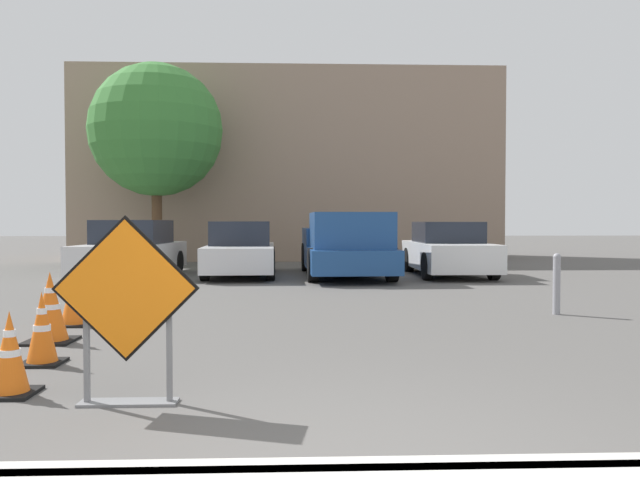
{
  "coord_description": "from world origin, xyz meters",
  "views": [
    {
      "loc": [
        -0.33,
        -3.21,
        1.41
      ],
      "look_at": [
        0.1,
        7.94,
        1.07
      ],
      "focal_mm": 35.0,
      "sensor_mm": 36.0,
      "label": 1
    }
  ],
  "objects_px": {
    "traffic_cone_third": "(50,308)",
    "parked_car_nearest": "(132,251)",
    "parked_car_second": "(241,250)",
    "pickup_truck": "(346,248)",
    "traffic_cone_fourth": "(75,296)",
    "traffic_cone_second": "(42,329)",
    "bollard_nearest": "(557,282)",
    "parked_car_third": "(448,250)",
    "traffic_cone_nearest": "(10,354)",
    "road_closed_sign": "(126,304)"
  },
  "relations": [
    {
      "from": "road_closed_sign",
      "to": "traffic_cone_fourth",
      "type": "relative_size",
      "value": 1.77
    },
    {
      "from": "bollard_nearest",
      "to": "traffic_cone_second",
      "type": "bearing_deg",
      "value": -154.68
    },
    {
      "from": "parked_car_nearest",
      "to": "pickup_truck",
      "type": "relative_size",
      "value": 0.77
    },
    {
      "from": "traffic_cone_third",
      "to": "parked_car_second",
      "type": "relative_size",
      "value": 0.18
    },
    {
      "from": "traffic_cone_fourth",
      "to": "parked_car_second",
      "type": "height_order",
      "value": "parked_car_second"
    },
    {
      "from": "pickup_truck",
      "to": "parked_car_second",
      "type": "bearing_deg",
      "value": -14.36
    },
    {
      "from": "bollard_nearest",
      "to": "parked_car_second",
      "type": "bearing_deg",
      "value": 127.42
    },
    {
      "from": "road_closed_sign",
      "to": "parked_car_third",
      "type": "xyz_separation_m",
      "value": [
        5.25,
        11.31,
        -0.13
      ]
    },
    {
      "from": "traffic_cone_nearest",
      "to": "parked_car_third",
      "type": "xyz_separation_m",
      "value": [
        6.27,
        10.98,
        0.32
      ]
    },
    {
      "from": "parked_car_nearest",
      "to": "pickup_truck",
      "type": "distance_m",
      "value": 5.41
    },
    {
      "from": "traffic_cone_third",
      "to": "bollard_nearest",
      "type": "bearing_deg",
      "value": 15.67
    },
    {
      "from": "parked_car_nearest",
      "to": "traffic_cone_third",
      "type": "bearing_deg",
      "value": 102.27
    },
    {
      "from": "traffic_cone_fourth",
      "to": "parked_car_nearest",
      "type": "height_order",
      "value": "parked_car_nearest"
    },
    {
      "from": "traffic_cone_third",
      "to": "parked_car_nearest",
      "type": "relative_size",
      "value": 0.2
    },
    {
      "from": "traffic_cone_third",
      "to": "pickup_truck",
      "type": "distance_m",
      "value": 9.31
    },
    {
      "from": "traffic_cone_second",
      "to": "traffic_cone_third",
      "type": "distance_m",
      "value": 1.2
    },
    {
      "from": "traffic_cone_nearest",
      "to": "bollard_nearest",
      "type": "distance_m",
      "value": 7.5
    },
    {
      "from": "road_closed_sign",
      "to": "parked_car_second",
      "type": "distance_m",
      "value": 11.5
    },
    {
      "from": "traffic_cone_second",
      "to": "traffic_cone_fourth",
      "type": "distance_m",
      "value": 2.39
    },
    {
      "from": "traffic_cone_second",
      "to": "traffic_cone_fourth",
      "type": "bearing_deg",
      "value": 102.09
    },
    {
      "from": "parked_car_nearest",
      "to": "parked_car_second",
      "type": "height_order",
      "value": "parked_car_nearest"
    },
    {
      "from": "traffic_cone_fourth",
      "to": "pickup_truck",
      "type": "height_order",
      "value": "pickup_truck"
    },
    {
      "from": "road_closed_sign",
      "to": "traffic_cone_second",
      "type": "distance_m",
      "value": 1.91
    },
    {
      "from": "traffic_cone_nearest",
      "to": "traffic_cone_third",
      "type": "bearing_deg",
      "value": 103.73
    },
    {
      "from": "traffic_cone_third",
      "to": "traffic_cone_fourth",
      "type": "relative_size",
      "value": 1.0
    },
    {
      "from": "road_closed_sign",
      "to": "parked_car_third",
      "type": "height_order",
      "value": "road_closed_sign"
    },
    {
      "from": "parked_car_third",
      "to": "parked_car_nearest",
      "type": "bearing_deg",
      "value": 1.97
    },
    {
      "from": "traffic_cone_second",
      "to": "traffic_cone_nearest",
      "type": "bearing_deg",
      "value": -80.48
    },
    {
      "from": "traffic_cone_nearest",
      "to": "parked_car_third",
      "type": "distance_m",
      "value": 12.65
    },
    {
      "from": "traffic_cone_second",
      "to": "parked_car_second",
      "type": "height_order",
      "value": "parked_car_second"
    },
    {
      "from": "traffic_cone_nearest",
      "to": "parked_car_nearest",
      "type": "height_order",
      "value": "parked_car_nearest"
    },
    {
      "from": "traffic_cone_fourth",
      "to": "parked_car_third",
      "type": "xyz_separation_m",
      "value": [
        6.96,
        7.55,
        0.25
      ]
    },
    {
      "from": "parked_car_third",
      "to": "traffic_cone_second",
      "type": "bearing_deg",
      "value": 57.1
    },
    {
      "from": "traffic_cone_nearest",
      "to": "traffic_cone_fourth",
      "type": "bearing_deg",
      "value": 101.28
    },
    {
      "from": "traffic_cone_third",
      "to": "bollard_nearest",
      "type": "distance_m",
      "value": 7.06
    },
    {
      "from": "bollard_nearest",
      "to": "traffic_cone_nearest",
      "type": "bearing_deg",
      "value": -146.46
    },
    {
      "from": "traffic_cone_nearest",
      "to": "parked_car_second",
      "type": "height_order",
      "value": "parked_car_second"
    },
    {
      "from": "parked_car_nearest",
      "to": "traffic_cone_second",
      "type": "bearing_deg",
      "value": 103.38
    },
    {
      "from": "traffic_cone_second",
      "to": "pickup_truck",
      "type": "xyz_separation_m",
      "value": [
        3.77,
        9.47,
        0.39
      ]
    },
    {
      "from": "traffic_cone_nearest",
      "to": "pickup_truck",
      "type": "bearing_deg",
      "value": 71.27
    },
    {
      "from": "traffic_cone_third",
      "to": "traffic_cone_fourth",
      "type": "height_order",
      "value": "traffic_cone_third"
    },
    {
      "from": "traffic_cone_fourth",
      "to": "parked_car_second",
      "type": "xyz_separation_m",
      "value": [
        1.56,
        7.74,
        0.25
      ]
    },
    {
      "from": "traffic_cone_fourth",
      "to": "traffic_cone_second",
      "type": "bearing_deg",
      "value": -77.91
    },
    {
      "from": "road_closed_sign",
      "to": "bollard_nearest",
      "type": "xyz_separation_m",
      "value": [
        5.23,
        4.47,
        -0.29
      ]
    },
    {
      "from": "bollard_nearest",
      "to": "parked_car_nearest",
      "type": "bearing_deg",
      "value": 140.75
    },
    {
      "from": "traffic_cone_third",
      "to": "pickup_truck",
      "type": "bearing_deg",
      "value": 63.63
    },
    {
      "from": "parked_car_third",
      "to": "bollard_nearest",
      "type": "relative_size",
      "value": 4.39
    },
    {
      "from": "parked_car_nearest",
      "to": "parked_car_second",
      "type": "bearing_deg",
      "value": -167.17
    },
    {
      "from": "parked_car_nearest",
      "to": "parked_car_third",
      "type": "bearing_deg",
      "value": -174.53
    },
    {
      "from": "traffic_cone_nearest",
      "to": "parked_car_second",
      "type": "bearing_deg",
      "value": 85.53
    }
  ]
}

